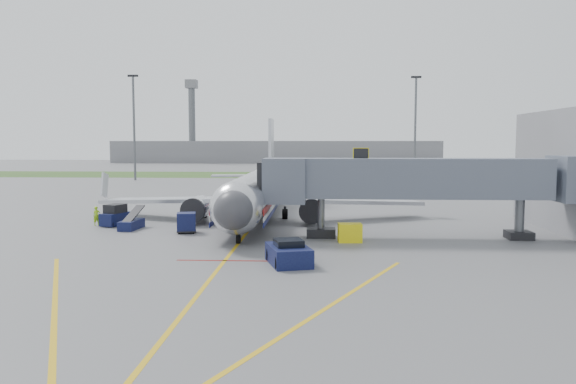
{
  "coord_description": "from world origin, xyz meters",
  "views": [
    {
      "loc": [
        5.72,
        -37.94,
        7.26
      ],
      "look_at": [
        3.26,
        8.42,
        3.2
      ],
      "focal_mm": 35.0,
      "sensor_mm": 36.0,
      "label": 1
    }
  ],
  "objects_px": {
    "airliner": "(258,191)",
    "baggage_tug": "(115,216)",
    "pushback_tug": "(289,254)",
    "ramp_worker": "(97,216)",
    "belt_loader": "(132,224)"
  },
  "relations": [
    {
      "from": "airliner",
      "to": "baggage_tug",
      "type": "distance_m",
      "value": 13.21
    },
    {
      "from": "pushback_tug",
      "to": "ramp_worker",
      "type": "height_order",
      "value": "ramp_worker"
    },
    {
      "from": "belt_loader",
      "to": "airliner",
      "type": "bearing_deg",
      "value": 34.75
    },
    {
      "from": "baggage_tug",
      "to": "ramp_worker",
      "type": "relative_size",
      "value": 1.79
    },
    {
      "from": "baggage_tug",
      "to": "belt_loader",
      "type": "distance_m",
      "value": 2.9
    },
    {
      "from": "pushback_tug",
      "to": "ramp_worker",
      "type": "relative_size",
      "value": 2.42
    },
    {
      "from": "ramp_worker",
      "to": "baggage_tug",
      "type": "bearing_deg",
      "value": -36.78
    },
    {
      "from": "airliner",
      "to": "ramp_worker",
      "type": "bearing_deg",
      "value": -159.83
    },
    {
      "from": "pushback_tug",
      "to": "belt_loader",
      "type": "xyz_separation_m",
      "value": [
        -14.0,
        13.08,
        -0.18
      ]
    },
    {
      "from": "airliner",
      "to": "baggage_tug",
      "type": "bearing_deg",
      "value": -157.67
    },
    {
      "from": "baggage_tug",
      "to": "ramp_worker",
      "type": "distance_m",
      "value": 1.66
    },
    {
      "from": "airliner",
      "to": "belt_loader",
      "type": "bearing_deg",
      "value": -145.25
    },
    {
      "from": "airliner",
      "to": "pushback_tug",
      "type": "relative_size",
      "value": 8.72
    },
    {
      "from": "ramp_worker",
      "to": "airliner",
      "type": "bearing_deg",
      "value": -19.55
    },
    {
      "from": "pushback_tug",
      "to": "belt_loader",
      "type": "bearing_deg",
      "value": 136.94
    }
  ]
}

